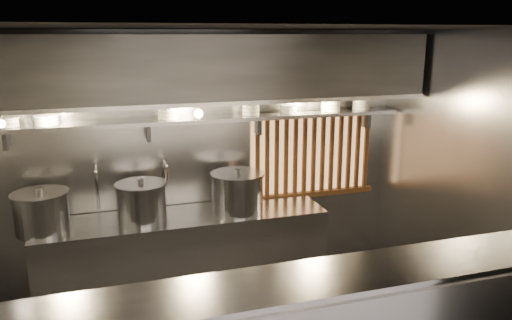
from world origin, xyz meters
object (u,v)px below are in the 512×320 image
stock_pot_right (238,192)px  stock_pot_mid (142,202)px  stock_pot_left (41,212)px  pendant_bulb (199,114)px

stock_pot_right → stock_pot_mid: bearing=178.5°
stock_pot_mid → stock_pot_left: bearing=-178.7°
stock_pot_mid → stock_pot_right: (1.00, -0.03, 0.02)m
stock_pot_left → pendant_bulb: bearing=3.9°
pendant_bulb → stock_pot_left: (-1.57, -0.11, -0.86)m
pendant_bulb → stock_pot_left: size_ratio=0.27×
stock_pot_left → stock_pot_right: 1.94m
stock_pot_mid → pendant_bulb: bearing=7.9°
pendant_bulb → stock_pot_right: bearing=-16.7°
pendant_bulb → stock_pot_left: bearing=-176.1°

